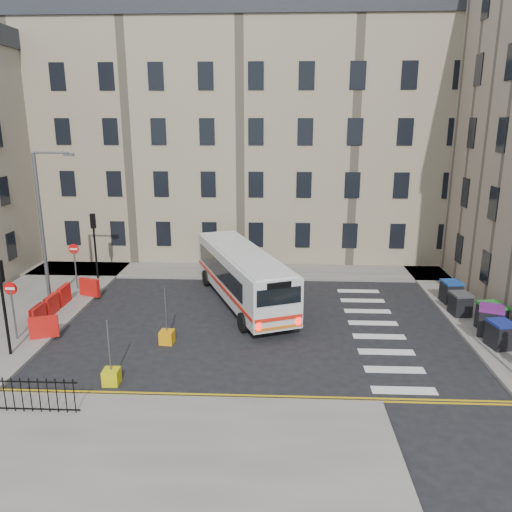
# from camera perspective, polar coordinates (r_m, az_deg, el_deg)

# --- Properties ---
(ground) EXTENTS (120.00, 120.00, 0.00)m
(ground) POSITION_cam_1_polar(r_m,az_deg,el_deg) (24.76, 4.16, -7.85)
(ground) COLOR black
(ground) RESTS_ON ground
(pavement_north) EXTENTS (36.00, 3.20, 0.15)m
(pavement_north) POSITION_cam_1_polar(r_m,az_deg,el_deg) (33.23, -6.61, -1.70)
(pavement_north) COLOR slate
(pavement_north) RESTS_ON ground
(pavement_east) EXTENTS (2.40, 26.00, 0.15)m
(pavement_east) POSITION_cam_1_polar(r_m,az_deg,el_deg) (30.07, 21.43, -4.52)
(pavement_east) COLOR slate
(pavement_east) RESTS_ON ground
(pavement_west) EXTENTS (6.00, 22.00, 0.15)m
(pavement_west) POSITION_cam_1_polar(r_m,az_deg,el_deg) (28.87, -25.05, -5.73)
(pavement_west) COLOR slate
(pavement_west) RESTS_ON ground
(pavement_sw) EXTENTS (20.00, 6.00, 0.15)m
(pavement_sw) POSITION_cam_1_polar(r_m,az_deg,el_deg) (17.17, -20.57, -19.92)
(pavement_sw) COLOR slate
(pavement_sw) RESTS_ON ground
(terrace_north) EXTENTS (38.30, 10.80, 17.20)m
(terrace_north) POSITION_cam_1_polar(r_m,az_deg,el_deg) (38.80, -6.87, 13.53)
(terrace_north) COLOR gray
(terrace_north) RESTS_ON ground
(traffic_light_nw) EXTENTS (0.28, 0.22, 4.10)m
(traffic_light_nw) POSITION_cam_1_polar(r_m,az_deg,el_deg) (32.10, -18.01, 2.20)
(traffic_light_nw) COLOR black
(traffic_light_nw) RESTS_ON pavement_west
(traffic_light_sw) EXTENTS (0.28, 0.22, 4.10)m
(traffic_light_sw) POSITION_cam_1_polar(r_m,az_deg,el_deg) (22.93, -27.02, -3.80)
(traffic_light_sw) COLOR black
(traffic_light_sw) RESTS_ON pavement_west
(streetlamp) EXTENTS (0.50, 0.22, 8.14)m
(streetlamp) POSITION_cam_1_polar(r_m,az_deg,el_deg) (28.15, -23.29, 3.01)
(streetlamp) COLOR #595B5E
(streetlamp) RESTS_ON pavement_west
(no_entry_north) EXTENTS (0.60, 0.08, 3.00)m
(no_entry_north) POSITION_cam_1_polar(r_m,az_deg,el_deg) (30.66, -20.04, -0.10)
(no_entry_north) COLOR #595B5E
(no_entry_north) RESTS_ON pavement_west
(no_entry_south) EXTENTS (0.60, 0.08, 3.00)m
(no_entry_south) POSITION_cam_1_polar(r_m,az_deg,el_deg) (24.64, -26.14, -4.39)
(no_entry_south) COLOR #595B5E
(no_entry_south) RESTS_ON pavement_west
(roadworks_barriers) EXTENTS (1.66, 6.26, 1.00)m
(roadworks_barriers) POSITION_cam_1_polar(r_m,az_deg,el_deg) (27.32, -21.63, -5.22)
(roadworks_barriers) COLOR red
(roadworks_barriers) RESTS_ON pavement_west
(bus) EXTENTS (6.16, 10.68, 2.88)m
(bus) POSITION_cam_1_polar(r_m,az_deg,el_deg) (27.04, -1.54, -2.05)
(bus) COLOR silver
(bus) RESTS_ON ground
(wheelie_bin_a) EXTENTS (1.12, 1.23, 1.18)m
(wheelie_bin_a) POSITION_cam_1_polar(r_m,az_deg,el_deg) (24.28, 26.14, -8.04)
(wheelie_bin_a) COLOR black
(wheelie_bin_a) RESTS_ON pavement_east
(wheelie_bin_b) EXTENTS (1.43, 1.52, 1.34)m
(wheelie_bin_b) POSITION_cam_1_polar(r_m,az_deg,el_deg) (25.44, 25.20, -6.68)
(wheelie_bin_b) COLOR black
(wheelie_bin_b) RESTS_ON pavement_east
(wheelie_bin_c) EXTENTS (1.22, 1.34, 1.31)m
(wheelie_bin_c) POSITION_cam_1_polar(r_m,az_deg,el_deg) (25.92, 25.30, -6.33)
(wheelie_bin_c) COLOR black
(wheelie_bin_c) RESTS_ON pavement_east
(wheelie_bin_d) EXTENTS (1.02, 1.14, 1.15)m
(wheelie_bin_d) POSITION_cam_1_polar(r_m,az_deg,el_deg) (27.37, 22.31, -5.08)
(wheelie_bin_d) COLOR black
(wheelie_bin_d) RESTS_ON pavement_east
(wheelie_bin_e) EXTENTS (1.04, 1.16, 1.18)m
(wheelie_bin_e) POSITION_cam_1_polar(r_m,az_deg,el_deg) (29.02, 21.38, -3.81)
(wheelie_bin_e) COLOR black
(wheelie_bin_e) RESTS_ON pavement_east
(bollard_yellow) EXTENTS (0.65, 0.65, 0.60)m
(bollard_yellow) POSITION_cam_1_polar(r_m,az_deg,el_deg) (23.01, -10.14, -9.11)
(bollard_yellow) COLOR orange
(bollard_yellow) RESTS_ON ground
(bollard_chevron) EXTENTS (0.62, 0.62, 0.60)m
(bollard_chevron) POSITION_cam_1_polar(r_m,az_deg,el_deg) (20.21, -16.19, -13.10)
(bollard_chevron) COLOR #C0BB0B
(bollard_chevron) RESTS_ON ground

